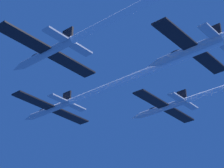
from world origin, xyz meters
name	(u,v)px	position (x,y,z in m)	size (l,w,h in m)	color
jet_lead	(97,91)	(0.18, -9.84, 0.14)	(14.73, 39.06, 2.44)	#B2BAC6
jet_left_wing	(103,24)	(-12.18, -21.95, -0.47)	(14.73, 37.54, 2.44)	#B2BAC6
jet_right_wing	(208,93)	(12.24, -21.47, 0.66)	(14.73, 34.86, 2.44)	#B2BAC6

